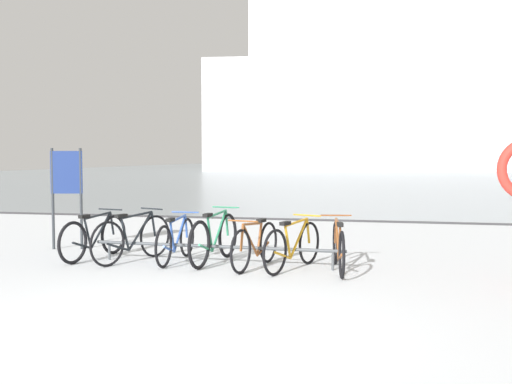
{
  "coord_description": "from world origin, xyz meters",
  "views": [
    {
      "loc": [
        2.08,
        -5.06,
        1.64
      ],
      "look_at": [
        -0.11,
        5.01,
        1.02
      ],
      "focal_mm": 41.25,
      "sensor_mm": 36.0,
      "label": 1
    }
  ],
  "objects_px": {
    "bicycle_5": "(293,246)",
    "ferry_ship": "(426,88)",
    "bicycle_3": "(214,239)",
    "bicycle_6": "(338,247)",
    "bicycle_4": "(255,245)",
    "info_sign": "(67,182)",
    "bicycle_1": "(133,238)",
    "bicycle_0": "(94,237)",
    "bicycle_2": "(176,240)"
  },
  "relations": [
    {
      "from": "bicycle_1",
      "to": "bicycle_2",
      "type": "distance_m",
      "value": 0.68
    },
    {
      "from": "bicycle_0",
      "to": "bicycle_5",
      "type": "distance_m",
      "value": 3.26
    },
    {
      "from": "bicycle_2",
      "to": "bicycle_5",
      "type": "bearing_deg",
      "value": -7.06
    },
    {
      "from": "bicycle_5",
      "to": "bicycle_1",
      "type": "bearing_deg",
      "value": 177.61
    },
    {
      "from": "bicycle_2",
      "to": "bicycle_3",
      "type": "xyz_separation_m",
      "value": [
        0.61,
        0.04,
        0.04
      ]
    },
    {
      "from": "bicycle_5",
      "to": "ferry_ship",
      "type": "relative_size",
      "value": 0.03
    },
    {
      "from": "bicycle_5",
      "to": "bicycle_6",
      "type": "height_order",
      "value": "same"
    },
    {
      "from": "bicycle_3",
      "to": "bicycle_2",
      "type": "bearing_deg",
      "value": -176.18
    },
    {
      "from": "bicycle_6",
      "to": "bicycle_2",
      "type": "bearing_deg",
      "value": 175.76
    },
    {
      "from": "bicycle_0",
      "to": "info_sign",
      "type": "xyz_separation_m",
      "value": [
        -0.94,
        0.81,
        0.85
      ]
    },
    {
      "from": "bicycle_2",
      "to": "bicycle_3",
      "type": "bearing_deg",
      "value": 3.82
    },
    {
      "from": "info_sign",
      "to": "ferry_ship",
      "type": "relative_size",
      "value": 0.04
    },
    {
      "from": "bicycle_0",
      "to": "bicycle_2",
      "type": "distance_m",
      "value": 1.38
    },
    {
      "from": "bicycle_1",
      "to": "ferry_ship",
      "type": "height_order",
      "value": "ferry_ship"
    },
    {
      "from": "bicycle_0",
      "to": "bicycle_4",
      "type": "bearing_deg",
      "value": -4.56
    },
    {
      "from": "bicycle_2",
      "to": "bicycle_3",
      "type": "distance_m",
      "value": 0.61
    },
    {
      "from": "bicycle_4",
      "to": "info_sign",
      "type": "xyz_separation_m",
      "value": [
        -3.63,
        1.03,
        0.86
      ]
    },
    {
      "from": "bicycle_3",
      "to": "info_sign",
      "type": "bearing_deg",
      "value": 165.6
    },
    {
      "from": "bicycle_3",
      "to": "bicycle_6",
      "type": "height_order",
      "value": "bicycle_3"
    },
    {
      "from": "bicycle_4",
      "to": "bicycle_5",
      "type": "xyz_separation_m",
      "value": [
        0.56,
        0.0,
        0.01
      ]
    },
    {
      "from": "bicycle_0",
      "to": "ferry_ship",
      "type": "relative_size",
      "value": 0.03
    },
    {
      "from": "bicycle_1",
      "to": "ferry_ship",
      "type": "xyz_separation_m",
      "value": [
        8.37,
        61.04,
        9.02
      ]
    },
    {
      "from": "bicycle_5",
      "to": "bicycle_6",
      "type": "bearing_deg",
      "value": 3.98
    },
    {
      "from": "bicycle_5",
      "to": "ferry_ship",
      "type": "distance_m",
      "value": 62.09
    },
    {
      "from": "bicycle_0",
      "to": "ferry_ship",
      "type": "height_order",
      "value": "ferry_ship"
    },
    {
      "from": "bicycle_1",
      "to": "bicycle_5",
      "type": "height_order",
      "value": "bicycle_1"
    },
    {
      "from": "bicycle_1",
      "to": "bicycle_4",
      "type": "height_order",
      "value": "bicycle_1"
    },
    {
      "from": "bicycle_2",
      "to": "bicycle_6",
      "type": "xyz_separation_m",
      "value": [
        2.53,
        -0.19,
        0.01
      ]
    },
    {
      "from": "bicycle_1",
      "to": "bicycle_5",
      "type": "xyz_separation_m",
      "value": [
        2.54,
        -0.11,
        -0.02
      ]
    },
    {
      "from": "bicycle_3",
      "to": "bicycle_4",
      "type": "relative_size",
      "value": 1.14
    },
    {
      "from": "bicycle_1",
      "to": "bicycle_2",
      "type": "bearing_deg",
      "value": 10.67
    },
    {
      "from": "bicycle_6",
      "to": "bicycle_4",
      "type": "bearing_deg",
      "value": -177.78
    },
    {
      "from": "info_sign",
      "to": "ferry_ship",
      "type": "height_order",
      "value": "ferry_ship"
    },
    {
      "from": "bicycle_6",
      "to": "ferry_ship",
      "type": "relative_size",
      "value": 0.03
    },
    {
      "from": "bicycle_3",
      "to": "bicycle_6",
      "type": "xyz_separation_m",
      "value": [
        1.92,
        -0.23,
        -0.03
      ]
    },
    {
      "from": "bicycle_3",
      "to": "bicycle_6",
      "type": "distance_m",
      "value": 1.93
    },
    {
      "from": "bicycle_3",
      "to": "info_sign",
      "type": "height_order",
      "value": "info_sign"
    },
    {
      "from": "info_sign",
      "to": "bicycle_6",
      "type": "bearing_deg",
      "value": -11.43
    },
    {
      "from": "bicycle_5",
      "to": "bicycle_3",
      "type": "bearing_deg",
      "value": 167.83
    },
    {
      "from": "bicycle_2",
      "to": "bicycle_0",
      "type": "bearing_deg",
      "value": -179.18
    },
    {
      "from": "bicycle_1",
      "to": "ferry_ship",
      "type": "relative_size",
      "value": 0.03
    },
    {
      "from": "bicycle_0",
      "to": "bicycle_1",
      "type": "distance_m",
      "value": 0.72
    },
    {
      "from": "bicycle_5",
      "to": "info_sign",
      "type": "height_order",
      "value": "info_sign"
    },
    {
      "from": "bicycle_6",
      "to": "ferry_ship",
      "type": "height_order",
      "value": "ferry_ship"
    },
    {
      "from": "bicycle_1",
      "to": "bicycle_4",
      "type": "distance_m",
      "value": 1.98
    },
    {
      "from": "bicycle_0",
      "to": "bicycle_3",
      "type": "relative_size",
      "value": 0.93
    },
    {
      "from": "bicycle_2",
      "to": "bicycle_4",
      "type": "height_order",
      "value": "bicycle_2"
    },
    {
      "from": "bicycle_6",
      "to": "info_sign",
      "type": "bearing_deg",
      "value": 168.57
    },
    {
      "from": "bicycle_3",
      "to": "ferry_ship",
      "type": "relative_size",
      "value": 0.04
    },
    {
      "from": "bicycle_0",
      "to": "info_sign",
      "type": "relative_size",
      "value": 0.93
    }
  ]
}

